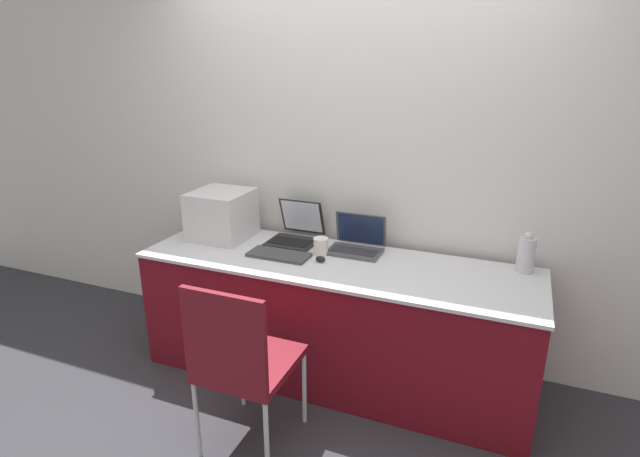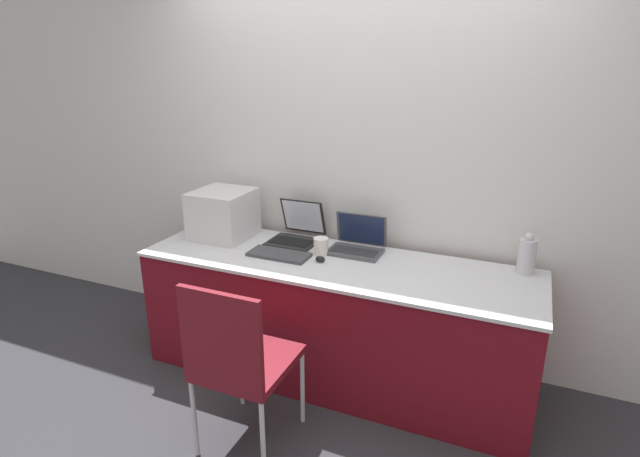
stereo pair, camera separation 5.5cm
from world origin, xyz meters
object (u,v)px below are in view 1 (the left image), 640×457
Objects in this scene: laptop_right at (357,243)px; printer at (221,213)px; external_keyboard at (279,255)px; coffee_cup at (321,246)px; metal_pitcher at (526,253)px; mouse at (320,259)px; chair at (241,358)px; laptop_left at (295,233)px.

printer is at bearing -174.17° from laptop_right.
external_keyboard is 3.54× the size of coffee_cup.
metal_pitcher is at bearing 4.38° from printer.
laptop_right is 0.97m from metal_pitcher.
mouse is at bearing 2.69° from external_keyboard.
mouse is at bearing -119.04° from laptop_right.
chair is at bearing -94.09° from coffee_cup.
coffee_cup is 1.17m from metal_pitcher.
chair reaches higher than coffee_cup.
external_keyboard is at bearing -18.79° from printer.
mouse is at bearing -68.90° from coffee_cup.
metal_pitcher reaches higher than coffee_cup.
printer is 1.89m from metal_pitcher.
laptop_right is at bearing -2.73° from laptop_left.
printer is 0.74m from coffee_cup.
mouse is (0.27, 0.01, 0.01)m from external_keyboard.
mouse is (-0.14, -0.25, -0.03)m from laptop_right.
chair is (0.18, -1.02, -0.28)m from laptop_left.
metal_pitcher is at bearing 1.25° from laptop_left.
coffee_cup is (-0.18, -0.14, 0.00)m from laptop_right.
coffee_cup is 0.44× the size of metal_pitcher.
laptop_left reaches higher than laptop_right.
coffee_cup is at bearing -3.58° from printer.
coffee_cup is at bearing -170.68° from metal_pitcher.
coffee_cup is 1.78× the size of mouse.
chair is (0.16, -0.74, -0.23)m from external_keyboard.
coffee_cup is 0.91m from chair.
printer reaches higher than external_keyboard.
laptop_left is at bearing 177.27° from laptop_right.
printer is 0.92m from laptop_right.
coffee_cup is at bearing -143.02° from laptop_right.
coffee_cup is at bearing 111.10° from mouse.
printer reaches higher than metal_pitcher.
laptop_left reaches higher than metal_pitcher.
laptop_right is 1.07m from chair.
metal_pitcher is (1.38, 0.32, 0.10)m from external_keyboard.
chair is (-0.11, -0.75, -0.24)m from mouse.
metal_pitcher is at bearing 12.91° from external_keyboard.
laptop_left reaches higher than chair.
external_keyboard is (0.51, -0.17, -0.16)m from printer.
laptop_left is at bearing 100.07° from chair.
coffee_cup is (0.73, -0.05, -0.12)m from printer.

